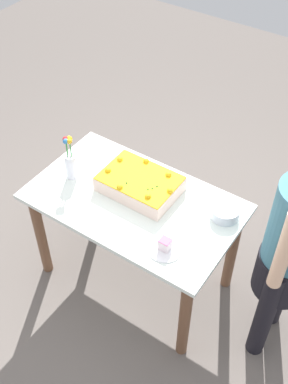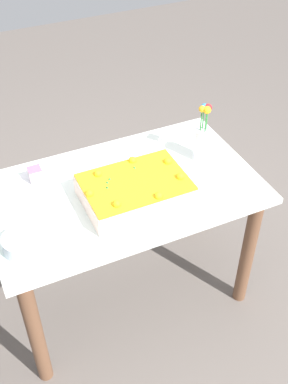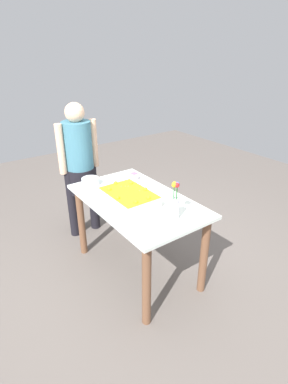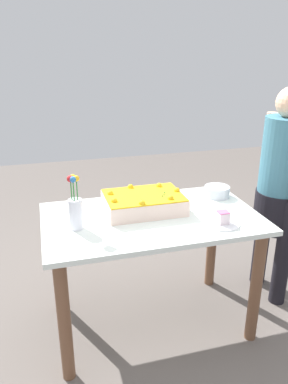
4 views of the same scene
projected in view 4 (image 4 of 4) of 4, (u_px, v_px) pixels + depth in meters
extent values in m
plane|color=#655C56|center=(151.00, 322.00, 2.49)|extent=(8.00, 8.00, 0.00)
cube|color=white|center=(152.00, 218.00, 2.22)|extent=(1.27, 0.76, 0.03)
cylinder|color=brown|center=(64.00, 322.00, 1.95)|extent=(0.07, 0.07, 0.75)
cylinder|color=brown|center=(256.00, 287.00, 2.23)|extent=(0.07, 0.07, 0.75)
cylinder|color=brown|center=(57.00, 262.00, 2.49)|extent=(0.07, 0.07, 0.75)
cylinder|color=brown|center=(212.00, 240.00, 2.77)|extent=(0.07, 0.07, 0.75)
cube|color=#F9D8C7|center=(144.00, 203.00, 2.28)|extent=(0.47, 0.33, 0.10)
cube|color=yellow|center=(144.00, 195.00, 2.26)|extent=(0.46, 0.32, 0.01)
sphere|color=yellow|center=(177.00, 190.00, 2.31)|extent=(0.04, 0.04, 0.04)
sphere|color=yellow|center=(159.00, 186.00, 2.39)|extent=(0.04, 0.04, 0.04)
sphere|color=yellow|center=(131.00, 187.00, 2.37)|extent=(0.04, 0.04, 0.04)
sphere|color=yellow|center=(110.00, 193.00, 2.26)|extent=(0.04, 0.04, 0.04)
sphere|color=yellow|center=(114.00, 201.00, 2.15)|extent=(0.04, 0.04, 0.04)
sphere|color=yellow|center=(142.00, 203.00, 2.12)|extent=(0.04, 0.04, 0.04)
sphere|color=yellow|center=(171.00, 198.00, 2.19)|extent=(0.04, 0.04, 0.04)
cone|color=#2D8438|center=(142.00, 200.00, 2.17)|extent=(0.02, 0.02, 0.02)
cone|color=#2D8438|center=(164.00, 193.00, 2.28)|extent=(0.02, 0.02, 0.02)
cone|color=#2D8438|center=(162.00, 196.00, 2.23)|extent=(0.02, 0.02, 0.02)
cone|color=#2D8438|center=(164.00, 195.00, 2.25)|extent=(0.02, 0.02, 0.02)
cylinder|color=white|center=(222.00, 224.00, 2.11)|extent=(0.19, 0.19, 0.01)
cube|color=white|center=(223.00, 218.00, 2.10)|extent=(0.06, 0.06, 0.07)
cube|color=pink|center=(223.00, 212.00, 2.08)|extent=(0.06, 0.06, 0.01)
cube|color=silver|center=(66.00, 212.00, 2.27)|extent=(0.18, 0.13, 0.00)
cylinder|color=white|center=(76.00, 214.00, 2.03)|extent=(0.08, 0.08, 0.17)
cylinder|color=#2D8438|center=(77.00, 189.00, 1.98)|extent=(0.01, 0.01, 0.12)
sphere|color=gold|center=(76.00, 178.00, 1.96)|extent=(0.03, 0.03, 0.03)
cylinder|color=#2D8438|center=(74.00, 188.00, 1.99)|extent=(0.01, 0.01, 0.12)
sphere|color=yellow|center=(73.00, 178.00, 1.97)|extent=(0.04, 0.04, 0.04)
cylinder|color=#2D8438|center=(71.00, 189.00, 1.98)|extent=(0.01, 0.01, 0.12)
sphere|color=red|center=(70.00, 179.00, 1.96)|extent=(0.04, 0.04, 0.04)
cylinder|color=#2D8438|center=(74.00, 190.00, 1.97)|extent=(0.01, 0.01, 0.12)
sphere|color=#3079C0|center=(73.00, 180.00, 1.95)|extent=(0.03, 0.03, 0.03)
cylinder|color=silver|center=(217.00, 191.00, 2.50)|extent=(0.17, 0.17, 0.07)
cylinder|color=black|center=(262.00, 236.00, 2.80)|extent=(0.11, 0.11, 0.78)
cylinder|color=black|center=(283.00, 253.00, 2.56)|extent=(0.11, 0.11, 0.78)
cylinder|color=black|center=(277.00, 210.00, 2.58)|extent=(0.31, 0.32, 0.28)
cylinder|color=teal|center=(285.00, 157.00, 2.44)|extent=(0.30, 0.30, 0.52)
cylinder|color=beige|center=(268.00, 150.00, 2.61)|extent=(0.08, 0.08, 0.52)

